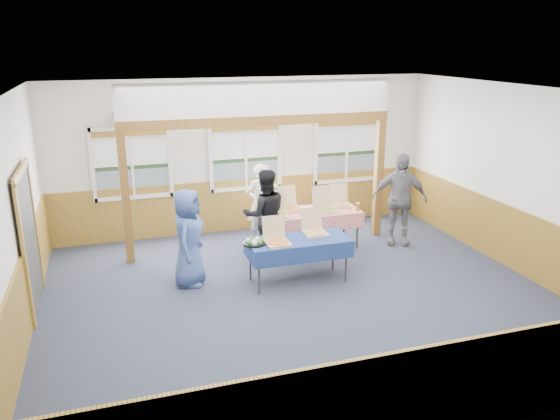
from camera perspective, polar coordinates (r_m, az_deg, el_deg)
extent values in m
plane|color=#252A3D|center=(8.80, 2.15, -8.99)|extent=(8.00, 8.00, 0.00)
plane|color=white|center=(7.93, 2.41, 12.24)|extent=(8.00, 8.00, 0.00)
plane|color=silver|center=(11.48, -3.67, 5.70)|extent=(8.00, 0.00, 8.00)
plane|color=silver|center=(5.28, 15.39, -9.09)|extent=(8.00, 0.00, 8.00)
plane|color=silver|center=(7.88, -26.29, -1.49)|extent=(0.00, 8.00, 8.00)
plane|color=silver|center=(10.26, 23.83, 2.85)|extent=(0.00, 8.00, 8.00)
cube|color=brown|center=(11.71, -3.55, 0.63)|extent=(7.98, 0.05, 1.10)
cube|color=brown|center=(5.83, 14.40, -18.30)|extent=(7.98, 0.05, 1.10)
cube|color=brown|center=(8.24, -25.15, -8.42)|extent=(0.05, 6.98, 1.10)
cube|color=brown|center=(10.52, 23.04, -2.69)|extent=(0.05, 6.98, 1.10)
cube|color=#313131|center=(8.88, -24.80, -3.05)|extent=(0.06, 1.30, 2.10)
cube|color=white|center=(11.27, -14.95, 1.31)|extent=(1.52, 0.05, 0.08)
cube|color=white|center=(10.99, -15.50, 8.25)|extent=(1.52, 0.05, 0.08)
cube|color=white|center=(11.11, -19.03, 4.39)|extent=(0.08, 0.05, 1.46)
cube|color=white|center=(11.16, -11.42, 5.05)|extent=(0.08, 0.05, 1.46)
cube|color=white|center=(11.11, -15.22, 4.74)|extent=(0.05, 0.05, 1.30)
cube|color=slate|center=(11.23, -15.08, 2.84)|extent=(1.40, 0.02, 0.52)
cube|color=#1E391C|center=(11.17, -15.19, 4.32)|extent=(1.40, 0.02, 0.08)
cube|color=#B4BDC2|center=(11.09, -15.35, 6.28)|extent=(1.40, 0.02, 0.70)
cube|color=brown|center=(10.98, -15.46, 7.72)|extent=(1.40, 0.07, 0.10)
cube|color=white|center=(11.58, -3.54, 2.29)|extent=(1.52, 0.05, 0.08)
cube|color=white|center=(11.31, -3.67, 9.07)|extent=(1.52, 0.05, 0.08)
cube|color=white|center=(11.27, -7.27, 5.38)|extent=(0.08, 0.05, 1.46)
cube|color=white|center=(11.62, -0.04, 5.87)|extent=(0.08, 0.05, 1.46)
cube|color=white|center=(11.42, -3.60, 5.64)|extent=(0.05, 0.05, 1.30)
cube|color=slate|center=(11.55, -3.61, 3.78)|extent=(1.40, 0.02, 0.52)
cube|color=#1E391C|center=(11.48, -3.64, 5.23)|extent=(1.40, 0.02, 0.08)
cube|color=#B4BDC2|center=(11.41, -3.68, 7.15)|extent=(1.40, 0.02, 0.70)
cube|color=brown|center=(11.30, -3.63, 8.55)|extent=(1.40, 0.07, 0.10)
cube|color=white|center=(12.32, 6.90, 3.11)|extent=(1.52, 0.05, 0.08)
cube|color=white|center=(12.06, 7.14, 9.48)|extent=(1.52, 0.05, 0.08)
cube|color=white|center=(11.89, 3.75, 6.09)|extent=(0.08, 0.05, 1.46)
cube|color=white|center=(12.50, 10.13, 6.41)|extent=(0.08, 0.05, 1.46)
cube|color=white|center=(12.17, 7.02, 6.26)|extent=(0.05, 0.05, 1.30)
cube|color=slate|center=(12.29, 6.87, 4.51)|extent=(1.40, 0.02, 0.52)
cube|color=#1E391C|center=(12.23, 6.92, 5.88)|extent=(1.40, 0.02, 0.08)
cube|color=#B4BDC2|center=(12.16, 6.99, 7.68)|extent=(1.40, 0.02, 0.70)
cube|color=brown|center=(12.06, 7.16, 9.00)|extent=(1.40, 0.07, 0.10)
cube|color=brown|center=(10.09, -15.83, 1.11)|extent=(0.15, 0.15, 2.40)
cube|color=brown|center=(11.35, 10.24, 3.25)|extent=(0.15, 0.15, 2.40)
cube|color=brown|center=(10.19, -2.11, 9.33)|extent=(5.15, 0.18, 0.18)
cylinder|color=#313131|center=(8.73, -2.20, -6.59)|extent=(0.04, 0.04, 0.73)
cylinder|color=#313131|center=(9.22, -3.13, -5.25)|extent=(0.04, 0.04, 0.73)
cylinder|color=#313131|center=(9.21, 6.92, -5.40)|extent=(0.04, 0.04, 0.73)
cylinder|color=#313131|center=(9.68, 5.57, -4.20)|extent=(0.04, 0.04, 0.73)
cube|color=#313131|center=(9.04, 1.92, -3.18)|extent=(1.75, 1.12, 0.03)
cube|color=navy|center=(9.04, 1.92, -3.07)|extent=(1.83, 1.19, 0.01)
cube|color=navy|center=(8.77, 2.71, -4.74)|extent=(1.62, 0.49, 0.28)
cube|color=navy|center=(9.41, 1.16, -3.15)|extent=(1.62, 0.49, 0.28)
cylinder|color=#313131|center=(10.12, -0.46, -3.14)|extent=(0.04, 0.04, 0.73)
cylinder|color=#313131|center=(10.68, -1.45, -2.03)|extent=(0.04, 0.04, 0.73)
cylinder|color=#313131|center=(10.70, 8.09, -2.17)|extent=(0.04, 0.04, 0.73)
cylinder|color=#313131|center=(11.23, 6.73, -1.17)|extent=(0.04, 0.04, 0.73)
cube|color=#313131|center=(10.54, 3.36, -0.21)|extent=(1.91, 1.17, 0.03)
cube|color=red|center=(10.53, 3.36, -0.11)|extent=(1.99, 1.24, 0.01)
cube|color=red|center=(10.22, 4.15, -1.52)|extent=(1.79, 0.47, 0.28)
cube|color=red|center=(10.93, 2.60, -0.23)|extent=(1.79, 0.47, 0.28)
cube|color=beige|center=(8.78, -0.22, -3.51)|extent=(0.38, 0.38, 0.04)
cylinder|color=orange|center=(8.77, -0.22, -3.34)|extent=(0.33, 0.33, 0.01)
cube|color=beige|center=(8.91, -0.67, -1.78)|extent=(0.38, 0.09, 0.37)
cube|color=beige|center=(9.25, 3.72, -2.45)|extent=(0.38, 0.38, 0.04)
cylinder|color=#E5B96A|center=(9.24, 3.72, -2.28)|extent=(0.33, 0.33, 0.01)
cube|color=beige|center=(9.39, 3.29, -0.84)|extent=(0.37, 0.10, 0.36)
cube|color=beige|center=(10.16, -0.31, -0.57)|extent=(0.46, 0.46, 0.05)
cylinder|color=gold|center=(10.16, -0.31, -0.41)|extent=(0.41, 0.41, 0.01)
cube|color=beige|center=(10.33, -0.49, 0.99)|extent=(0.41, 0.16, 0.39)
cube|color=beige|center=(10.55, 1.30, 0.09)|extent=(0.45, 0.45, 0.04)
cylinder|color=orange|center=(10.54, 1.30, 0.24)|extent=(0.39, 0.39, 0.01)
cube|color=beige|center=(10.69, 0.71, 1.53)|extent=(0.40, 0.15, 0.39)
cube|color=beige|center=(10.51, 4.87, -0.04)|extent=(0.40, 0.40, 0.05)
cylinder|color=gold|center=(10.50, 4.87, 0.12)|extent=(0.35, 0.35, 0.01)
cube|color=beige|center=(10.66, 4.41, 1.46)|extent=(0.40, 0.10, 0.40)
cube|color=beige|center=(10.85, 6.38, 0.47)|extent=(0.43, 0.43, 0.04)
cylinder|color=#E5B96A|center=(10.85, 6.39, 0.61)|extent=(0.37, 0.37, 0.01)
cube|color=beige|center=(11.01, 6.13, 1.81)|extent=(0.38, 0.15, 0.37)
cylinder|color=black|center=(8.82, -2.69, -3.46)|extent=(0.39, 0.39, 0.03)
cylinder|color=white|center=(8.81, -2.69, -3.31)|extent=(0.09, 0.09, 0.04)
sphere|color=#33702A|center=(8.84, -2.01, -3.20)|extent=(0.09, 0.09, 0.09)
sphere|color=silver|center=(8.91, -2.41, -3.05)|extent=(0.09, 0.09, 0.09)
sphere|color=#33702A|center=(8.90, -3.02, -3.07)|extent=(0.09, 0.09, 0.09)
sphere|color=silver|center=(8.83, -3.38, -3.24)|extent=(0.09, 0.09, 0.09)
sphere|color=#33702A|center=(8.75, -3.23, -3.45)|extent=(0.09, 0.09, 0.09)
sphere|color=silver|center=(8.71, -2.66, -3.53)|extent=(0.09, 0.09, 0.09)
sphere|color=#33702A|center=(8.75, -2.12, -3.42)|extent=(0.09, 0.09, 0.09)
cylinder|color=#966519|center=(10.62, 8.14, 0.33)|extent=(0.07, 0.07, 0.15)
imported|color=white|center=(10.80, -2.07, 0.67)|extent=(0.63, 0.44, 1.62)
imported|color=black|center=(9.99, -1.58, -0.49)|extent=(0.88, 0.71, 1.70)
imported|color=#3B5494|center=(9.05, -9.56, -2.85)|extent=(0.78, 0.94, 1.64)
imported|color=slate|center=(10.97, 12.35, 1.12)|extent=(1.17, 0.86, 1.84)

